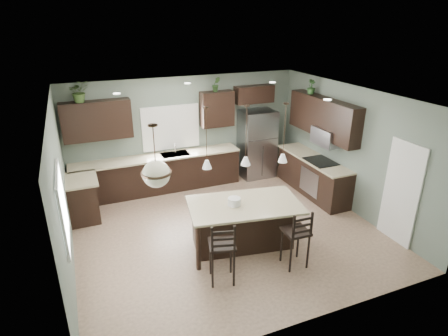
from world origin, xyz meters
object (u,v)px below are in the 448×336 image
kitchen_island (244,225)px  serving_dish (234,202)px  bar_stool_right (295,237)px  refrigerator (257,144)px  bar_stool_left (222,251)px  plant_back_left (79,91)px

kitchen_island → serving_dish: (-0.20, 0.03, 0.53)m
kitchen_island → bar_stool_right: bearing=-46.7°
refrigerator → bar_stool_left: (-2.57, -3.83, -0.34)m
refrigerator → plant_back_left: size_ratio=3.89×
refrigerator → kitchen_island: 3.57m
bar_stool_left → plant_back_left: plant_back_left is taller
serving_dish → bar_stool_left: (-0.58, -0.81, -0.41)m
bar_stool_left → bar_stool_right: (1.36, -0.09, -0.01)m
kitchen_island → bar_stool_left: 1.10m
serving_dish → plant_back_left: plant_back_left is taller
bar_stool_left → bar_stool_right: bearing=11.1°
refrigerator → bar_stool_right: refrigerator is taller
bar_stool_right → plant_back_left: (-3.11, 4.06, 2.07)m
plant_back_left → kitchen_island: bearing=-51.6°
refrigerator → kitchen_island: bearing=-120.6°
serving_dish → bar_stool_right: bearing=-49.3°
bar_stool_right → refrigerator: bearing=75.0°
kitchen_island → plant_back_left: size_ratio=4.37×
bar_stool_right → bar_stool_left: bearing=178.3°
refrigerator → serving_dish: bearing=-123.5°
kitchen_island → bar_stool_right: 1.06m
plant_back_left → bar_stool_right: bearing=-52.5°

